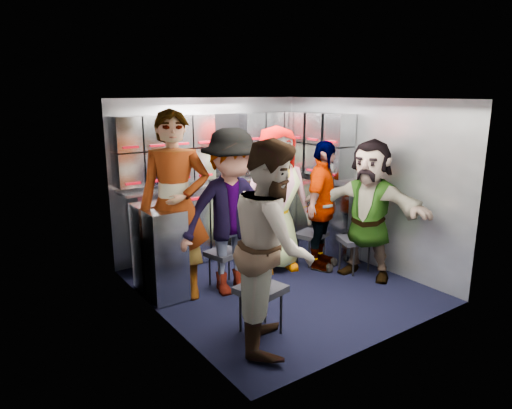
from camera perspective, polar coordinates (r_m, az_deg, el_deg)
floor at (r=5.35m, az=2.73°, el=-10.07°), size 3.00×3.00×0.00m
wall_back at (r=6.24m, az=-5.62°, el=3.48°), size 2.80×0.04×2.10m
wall_left at (r=4.32m, az=-11.97°, el=-1.41°), size 0.04×3.00×2.10m
wall_right at (r=5.96m, az=13.57°, el=2.66°), size 0.04×3.00×2.10m
ceiling at (r=4.89m, az=3.01°, el=13.06°), size 2.80×3.00×0.02m
cart_bank_back at (r=6.19m, az=-4.54°, el=-1.87°), size 2.68×0.38×0.99m
cart_bank_left at (r=5.06m, az=-11.99°, el=-5.76°), size 0.38×0.76×0.99m
counter at (r=6.07m, az=-4.64°, el=2.87°), size 2.68×0.42×0.03m
locker_bank_back at (r=6.05m, az=-5.01°, el=7.37°), size 2.68×0.28×0.82m
locker_bank_right at (r=6.27m, az=8.07°, el=7.52°), size 0.28×1.00×0.82m
right_cabinet at (r=6.38m, az=8.38°, el=-1.44°), size 0.28×1.20×1.00m
coffee_niche at (r=6.19m, az=-3.84°, el=7.36°), size 0.46×0.16×0.84m
red_latch_strip at (r=5.93m, az=-3.63°, el=1.29°), size 2.60×0.02×0.03m
jump_seat_near_left at (r=4.21m, az=0.58°, el=-10.86°), size 0.46×0.44×0.46m
jump_seat_mid_left at (r=5.22m, az=-4.00°, el=-6.32°), size 0.41×0.40×0.42m
jump_seat_center at (r=5.86m, az=1.45°, el=-3.28°), size 0.42×0.40×0.50m
jump_seat_mid_right at (r=5.92m, az=6.93°, el=-3.95°), size 0.44×0.43×0.42m
jump_seat_near_right at (r=5.75m, az=12.28°, el=-4.57°), size 0.47×0.46×0.43m
attendant_standing at (r=4.83m, az=-10.06°, el=-0.27°), size 0.88×0.79×2.01m
attendant_arc_a at (r=3.89m, az=2.15°, el=-5.08°), size 1.07×1.11×1.81m
attendant_arc_b at (r=4.91m, az=-3.02°, el=-1.04°), size 1.25×0.82×1.81m
attendant_arc_c at (r=5.61m, az=2.57°, el=0.70°), size 1.00×0.79×1.78m
attendant_arc_d at (r=5.67m, az=8.27°, el=-0.20°), size 1.01×0.83×1.61m
attendant_arc_e at (r=5.51m, az=13.88°, el=-0.62°), size 0.98×1.61×1.66m
bottle_left at (r=5.70m, az=-10.04°, el=3.41°), size 0.06×0.06×0.25m
bottle_mid at (r=6.03m, az=-3.94°, el=4.18°), size 0.07×0.07×0.25m
bottle_right at (r=6.37m, az=0.89°, el=4.84°), size 0.06×0.06×0.28m
cup_left at (r=5.74m, az=-9.35°, el=2.75°), size 0.09×0.09×0.10m
cup_right at (r=6.72m, az=4.86°, el=4.45°), size 0.09×0.09×0.09m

